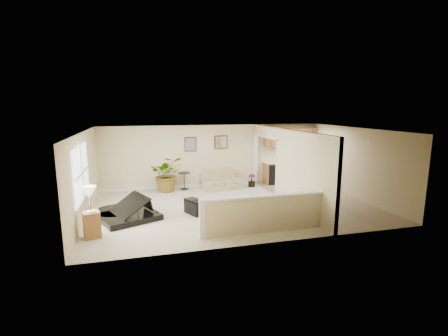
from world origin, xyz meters
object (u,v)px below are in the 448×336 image
object	(u,v)px
accent_table	(184,179)
piano_bench	(195,207)
small_plant	(252,181)
lamp_stand	(91,216)
loveseat	(221,180)
palm_plant	(167,174)
piano	(127,198)

from	to	relation	value
accent_table	piano_bench	bearing A→B (deg)	-91.96
piano_bench	accent_table	bearing A→B (deg)	88.04
piano_bench	small_plant	xyz separation A→B (m)	(2.83, 2.81, -0.00)
small_plant	lamp_stand	world-z (taller)	lamp_stand
lamp_stand	piano_bench	bearing A→B (deg)	22.18
piano_bench	loveseat	size ratio (longest dim) A/B	0.41
loveseat	palm_plant	size ratio (longest dim) A/B	1.23
accent_table	lamp_stand	bearing A→B (deg)	-124.41
accent_table	palm_plant	size ratio (longest dim) A/B	0.50
piano	piano_bench	world-z (taller)	piano
piano_bench	lamp_stand	bearing A→B (deg)	-157.82
piano	lamp_stand	distance (m)	1.53
loveseat	small_plant	distance (m)	1.29
piano	small_plant	distance (m)	5.49
lamp_stand	piano	bearing A→B (deg)	57.88
piano_bench	piano	bearing A→B (deg)	175.27
piano_bench	small_plant	distance (m)	3.99
piano	loveseat	world-z (taller)	piano
small_plant	piano_bench	bearing A→B (deg)	-135.13
accent_table	palm_plant	xyz separation A→B (m)	(-0.66, -0.11, 0.23)
piano_bench	small_plant	bearing A→B (deg)	44.87
piano_bench	lamp_stand	xyz separation A→B (m)	(-2.77, -1.13, 0.33)
piano_bench	palm_plant	world-z (taller)	palm_plant
piano	loveseat	size ratio (longest dim) A/B	1.31
piano	palm_plant	bearing A→B (deg)	40.22
palm_plant	small_plant	world-z (taller)	palm_plant
loveseat	palm_plant	distance (m)	2.13
loveseat	palm_plant	world-z (taller)	palm_plant
piano_bench	loveseat	bearing A→B (deg)	61.58
loveseat	lamp_stand	xyz separation A→B (m)	(-4.32, -3.98, 0.22)
piano_bench	lamp_stand	world-z (taller)	lamp_stand
loveseat	accent_table	bearing A→B (deg)	160.74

